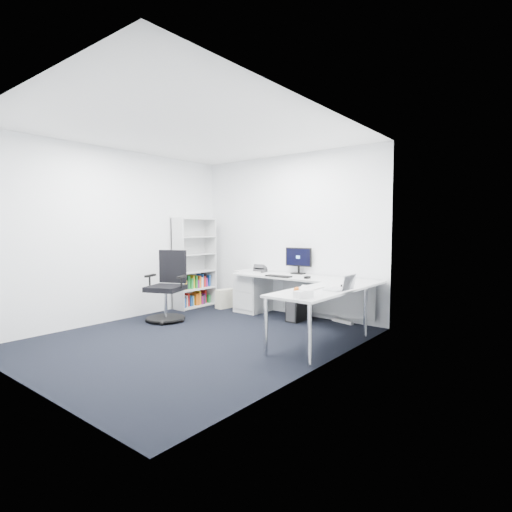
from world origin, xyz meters
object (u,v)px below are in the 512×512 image
Objects in this scene: laptop at (336,281)px; monitor at (298,260)px; bookshelf at (195,263)px; l_desk at (291,302)px; task_chair at (165,286)px.

monitor is at bearing 140.51° from laptop.
l_desk is at bearing -1.32° from bookshelf.
monitor is (-0.27, 0.61, 0.58)m from l_desk.
bookshelf is 1.99m from monitor.
l_desk is 7.98× the size of laptop.
laptop is at bearing -12.32° from task_chair.
monitor is (1.90, 0.56, 0.10)m from bookshelf.
task_chair is 3.68× the size of laptop.
monitor is (1.41, 1.64, 0.37)m from task_chair.
monitor is 1.55× the size of laptop.
l_desk is at bearing 154.05° from laptop.
bookshelf reaches higher than task_chair.
bookshelf is at bearing 178.68° from l_desk.
monitor reaches higher than l_desk.
l_desk is 2.23m from bookshelf.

